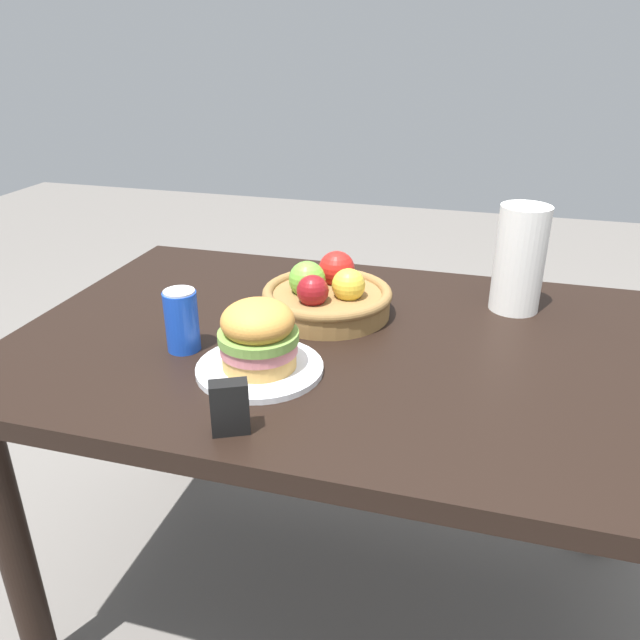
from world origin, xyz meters
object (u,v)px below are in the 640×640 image
plate (260,368)px  sandwich (258,335)px  soda_can (182,321)px  fruit_basket (327,295)px  paper_towel_roll (520,259)px  napkin_holder (230,408)px

plate → sandwich: size_ratio=1.60×
soda_can → fruit_basket: size_ratio=0.43×
fruit_basket → paper_towel_roll: bearing=19.1°
plate → paper_towel_roll: bearing=43.4°
soda_can → fruit_basket: soda_can is taller
sandwich → soda_can: size_ratio=1.18×
plate → sandwich: 0.07m
paper_towel_roll → napkin_holder: (-0.43, -0.63, -0.07)m
napkin_holder → fruit_basket: bearing=61.1°
napkin_holder → sandwich: bearing=71.5°
plate → napkin_holder: 0.20m
sandwich → soda_can: (-0.18, 0.04, -0.01)m
plate → soda_can: bearing=166.1°
fruit_basket → napkin_holder: (-0.03, -0.49, 0.00)m
paper_towel_roll → napkin_holder: 0.76m
plate → soda_can: soda_can is taller
paper_towel_roll → sandwich: bearing=-136.6°
plate → fruit_basket: bearing=80.1°
plate → fruit_basket: (0.05, 0.29, 0.04)m
sandwich → paper_towel_roll: bearing=43.4°
paper_towel_roll → soda_can: bearing=-148.6°
soda_can → paper_towel_roll: bearing=31.4°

